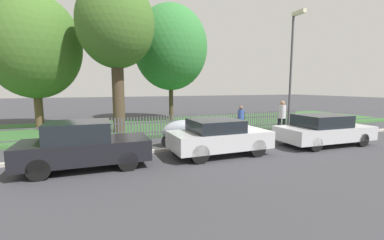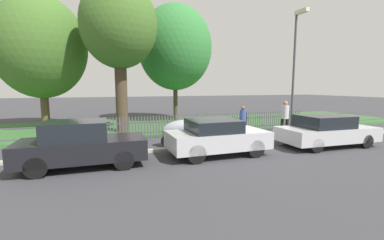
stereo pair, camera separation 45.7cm
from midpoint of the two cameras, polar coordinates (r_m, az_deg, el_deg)
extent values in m
plane|color=#38383D|center=(11.60, 11.07, -5.62)|extent=(120.00, 120.00, 0.00)
cube|color=#B2ADA3|center=(11.67, 10.83, -5.24)|extent=(32.98, 0.20, 0.12)
cube|color=#33602D|center=(17.94, -0.27, -0.89)|extent=(32.98, 8.51, 0.01)
cube|color=#4C4C51|center=(14.00, 5.31, -1.95)|extent=(32.98, 0.03, 0.05)
cube|color=#4C4C51|center=(13.93, 5.34, 0.09)|extent=(32.98, 0.03, 0.05)
cube|color=#4C4C51|center=(12.72, -19.38, -2.14)|extent=(0.06, 0.03, 1.14)
cube|color=#4C4C51|center=(12.72, -18.71, -2.11)|extent=(0.06, 0.03, 1.14)
cube|color=#4C4C51|center=(12.72, -18.04, -2.09)|extent=(0.06, 0.03, 1.14)
cube|color=#4C4C51|center=(12.72, -17.38, -2.06)|extent=(0.06, 0.03, 1.14)
cube|color=#4C4C51|center=(12.73, -16.71, -2.03)|extent=(0.06, 0.03, 1.14)
cube|color=#4C4C51|center=(12.73, -16.05, -2.00)|extent=(0.06, 0.03, 1.14)
cube|color=#4C4C51|center=(12.74, -15.39, -1.97)|extent=(0.06, 0.03, 1.14)
cube|color=#4C4C51|center=(12.75, -14.72, -1.94)|extent=(0.06, 0.03, 1.14)
cube|color=#4C4C51|center=(12.76, -14.06, -1.91)|extent=(0.06, 0.03, 1.14)
cube|color=#4C4C51|center=(12.77, -13.40, -1.88)|extent=(0.06, 0.03, 1.14)
cube|color=#4C4C51|center=(12.79, -12.74, -1.85)|extent=(0.06, 0.03, 1.14)
cube|color=#4C4C51|center=(12.80, -12.08, -1.82)|extent=(0.06, 0.03, 1.14)
cube|color=#4C4C51|center=(12.82, -11.43, -1.79)|extent=(0.06, 0.03, 1.14)
cube|color=#4C4C51|center=(12.84, -10.77, -1.76)|extent=(0.06, 0.03, 1.14)
cube|color=#4C4C51|center=(12.86, -10.12, -1.73)|extent=(0.06, 0.03, 1.14)
cube|color=#4C4C51|center=(12.89, -9.47, -1.70)|extent=(0.06, 0.03, 1.14)
cube|color=#4C4C51|center=(12.91, -8.83, -1.67)|extent=(0.06, 0.03, 1.14)
cube|color=#4C4C51|center=(12.94, -8.18, -1.64)|extent=(0.06, 0.03, 1.14)
cube|color=#4C4C51|center=(12.97, -7.54, -1.61)|extent=(0.06, 0.03, 1.14)
cube|color=#4C4C51|center=(13.00, -6.90, -1.58)|extent=(0.06, 0.03, 1.14)
cube|color=#4C4C51|center=(13.03, -6.27, -1.55)|extent=(0.06, 0.03, 1.14)
cube|color=#4C4C51|center=(13.06, -5.63, -1.52)|extent=(0.06, 0.03, 1.14)
cube|color=#4C4C51|center=(13.09, -5.00, -1.49)|extent=(0.06, 0.03, 1.14)
cube|color=#4C4C51|center=(13.13, -4.38, -1.45)|extent=(0.06, 0.03, 1.14)
cube|color=#4C4C51|center=(13.17, -3.76, -1.42)|extent=(0.06, 0.03, 1.14)
cube|color=#4C4C51|center=(13.21, -3.14, -1.39)|extent=(0.06, 0.03, 1.14)
cube|color=#4C4C51|center=(13.25, -2.52, -1.36)|extent=(0.06, 0.03, 1.14)
cube|color=#4C4C51|center=(13.29, -1.91, -1.33)|extent=(0.06, 0.03, 1.14)
cube|color=#4C4C51|center=(13.33, -1.30, -1.30)|extent=(0.06, 0.03, 1.14)
cube|color=#4C4C51|center=(13.38, -0.70, -1.27)|extent=(0.06, 0.03, 1.14)
cube|color=#4C4C51|center=(13.43, -0.10, -1.24)|extent=(0.06, 0.03, 1.14)
cube|color=#4C4C51|center=(13.47, 0.49, -1.21)|extent=(0.06, 0.03, 1.14)
cube|color=#4C4C51|center=(13.52, 1.08, -1.18)|extent=(0.06, 0.03, 1.14)
cube|color=#4C4C51|center=(13.57, 1.67, -1.15)|extent=(0.06, 0.03, 1.14)
cube|color=#4C4C51|center=(13.63, 2.25, -1.12)|extent=(0.06, 0.03, 1.14)
cube|color=#4C4C51|center=(13.68, 2.83, -1.09)|extent=(0.06, 0.03, 1.14)
cube|color=#4C4C51|center=(13.74, 3.40, -1.06)|extent=(0.06, 0.03, 1.14)
cube|color=#4C4C51|center=(13.79, 3.97, -1.03)|extent=(0.06, 0.03, 1.14)
cube|color=#4C4C51|center=(13.85, 4.53, -1.00)|extent=(0.06, 0.03, 1.14)
cube|color=#4C4C51|center=(13.91, 5.09, -0.97)|extent=(0.06, 0.03, 1.14)
cube|color=#4C4C51|center=(13.97, 5.64, -0.94)|extent=(0.06, 0.03, 1.14)
cube|color=#4C4C51|center=(14.03, 6.19, -0.91)|extent=(0.06, 0.03, 1.14)
cube|color=#4C4C51|center=(14.10, 6.74, -0.88)|extent=(0.06, 0.03, 1.14)
cube|color=#4C4C51|center=(14.16, 7.27, -0.85)|extent=(0.06, 0.03, 1.14)
cube|color=#4C4C51|center=(14.23, 7.81, -0.82)|extent=(0.06, 0.03, 1.14)
cube|color=#4C4C51|center=(14.29, 8.34, -0.79)|extent=(0.06, 0.03, 1.14)
cube|color=#4C4C51|center=(14.36, 8.86, -0.76)|extent=(0.06, 0.03, 1.14)
cube|color=#4C4C51|center=(14.43, 9.38, -0.73)|extent=(0.06, 0.03, 1.14)
cube|color=#4C4C51|center=(14.50, 9.89, -0.71)|extent=(0.06, 0.03, 1.14)
cube|color=#4C4C51|center=(14.57, 10.40, -0.68)|extent=(0.06, 0.03, 1.14)
cube|color=#4C4C51|center=(14.64, 10.91, -0.65)|extent=(0.06, 0.03, 1.14)
cube|color=#4C4C51|center=(14.72, 11.41, -0.62)|extent=(0.06, 0.03, 1.14)
cube|color=#4C4C51|center=(14.79, 11.90, -0.60)|extent=(0.06, 0.03, 1.14)
cube|color=#4C4C51|center=(14.87, 12.39, -0.57)|extent=(0.06, 0.03, 1.14)
cube|color=#4C4C51|center=(14.95, 12.87, -0.54)|extent=(0.06, 0.03, 1.14)
cube|color=#4C4C51|center=(15.03, 13.35, -0.52)|extent=(0.06, 0.03, 1.14)
cube|color=#4C4C51|center=(15.10, 13.83, -0.49)|extent=(0.06, 0.03, 1.14)
cube|color=#4C4C51|center=(15.18, 14.30, -0.47)|extent=(0.06, 0.03, 1.14)
cube|color=#4C4C51|center=(15.27, 14.76, -0.44)|extent=(0.06, 0.03, 1.14)
cube|color=#4C4C51|center=(15.35, 15.22, -0.41)|extent=(0.06, 0.03, 1.14)
cube|color=#4C4C51|center=(15.43, 15.67, -0.39)|extent=(0.06, 0.03, 1.14)
cube|color=#4C4C51|center=(15.52, 16.12, -0.36)|extent=(0.06, 0.03, 1.14)
cube|color=#4C4C51|center=(15.60, 16.57, -0.34)|extent=(0.06, 0.03, 1.14)
cube|color=#4C4C51|center=(15.69, 17.01, -0.31)|extent=(0.06, 0.03, 1.14)
cube|color=#4C4C51|center=(15.77, 17.44, -0.29)|extent=(0.06, 0.03, 1.14)
cube|color=#4C4C51|center=(15.86, 17.87, -0.27)|extent=(0.06, 0.03, 1.14)
cube|color=#4C4C51|center=(15.95, 18.29, -0.24)|extent=(0.06, 0.03, 1.14)
cube|color=#4C4C51|center=(16.04, 18.72, -0.22)|extent=(0.06, 0.03, 1.14)
cube|color=#4C4C51|center=(16.13, 19.13, -0.20)|extent=(0.06, 0.03, 1.14)
cube|color=#4C4C51|center=(16.22, 19.54, -0.17)|extent=(0.06, 0.03, 1.14)
cube|color=#4C4C51|center=(16.31, 19.95, -0.15)|extent=(0.06, 0.03, 1.14)
cube|color=#4C4C51|center=(16.41, 20.35, -0.13)|extent=(0.06, 0.03, 1.14)
cube|color=#4C4C51|center=(16.50, 20.75, -0.11)|extent=(0.06, 0.03, 1.14)
cube|color=#4C4C51|center=(16.60, 21.14, -0.08)|extent=(0.06, 0.03, 1.14)
cube|color=#4C4C51|center=(16.69, 21.53, -0.06)|extent=(0.06, 0.03, 1.14)
cube|color=#4C4C51|center=(16.79, 21.91, -0.04)|extent=(0.06, 0.03, 1.14)
cube|color=#4C4C51|center=(16.88, 22.29, -0.02)|extent=(0.06, 0.03, 1.14)
cube|color=#4C4C51|center=(16.98, 22.67, 0.00)|extent=(0.06, 0.03, 1.14)
cube|color=#4C4C51|center=(17.08, 23.04, 0.02)|extent=(0.06, 0.03, 1.14)
cube|color=#4C4C51|center=(17.18, 23.40, 0.04)|extent=(0.06, 0.03, 1.14)
cube|color=black|center=(8.95, -21.60, -6.00)|extent=(3.92, 1.73, 0.65)
cube|color=black|center=(8.84, -23.05, -2.13)|extent=(1.89, 1.53, 0.59)
cylinder|color=black|center=(9.75, -14.14, -6.30)|extent=(0.63, 0.15, 0.62)
cylinder|color=black|center=(8.28, -13.36, -8.73)|extent=(0.63, 0.15, 0.62)
cylinder|color=black|center=(9.90, -28.30, -6.77)|extent=(0.63, 0.15, 0.62)
cylinder|color=black|center=(8.45, -30.10, -9.22)|extent=(0.63, 0.15, 0.62)
cube|color=#BCBCC1|center=(9.85, 7.03, -4.31)|extent=(3.77, 1.86, 0.63)
cube|color=black|center=(9.67, 6.09, -1.25)|extent=(1.82, 1.66, 0.45)
cylinder|color=black|center=(11.17, 10.44, -4.38)|extent=(0.66, 0.15, 0.66)
cylinder|color=black|center=(9.78, 15.39, -6.20)|extent=(0.66, 0.15, 0.66)
cylinder|color=black|center=(10.22, -0.99, -5.35)|extent=(0.66, 0.15, 0.66)
cylinder|color=black|center=(8.69, 2.58, -7.65)|extent=(0.66, 0.15, 0.66)
cube|color=#BCBCC1|center=(12.78, 28.67, -2.70)|extent=(4.25, 1.97, 0.60)
cube|color=black|center=(12.55, 28.16, -0.26)|extent=(2.07, 1.72, 0.52)
cylinder|color=black|center=(14.33, 29.80, -2.80)|extent=(0.59, 0.16, 0.58)
cylinder|color=black|center=(13.26, 35.18, -3.93)|extent=(0.59, 0.16, 0.58)
cylinder|color=black|center=(12.56, 21.66, -3.65)|extent=(0.59, 0.16, 0.58)
cylinder|color=black|center=(11.32, 27.07, -5.11)|extent=(0.59, 0.16, 0.58)
cylinder|color=black|center=(11.54, 2.34, -4.21)|extent=(0.53, 0.11, 0.53)
cylinder|color=black|center=(11.10, -4.39, -4.69)|extent=(0.53, 0.11, 0.53)
ellipsoid|color=gray|center=(11.23, -0.96, -2.41)|extent=(1.85, 0.63, 0.97)
ellipsoid|color=gray|center=(11.33, 1.13, -0.99)|extent=(0.44, 0.76, 0.45)
cylinder|color=brown|center=(18.24, -29.30, 3.46)|extent=(0.47, 0.47, 3.27)
ellipsoid|color=#426B28|center=(18.37, -29.97, 13.83)|extent=(5.33, 5.33, 6.12)
cylinder|color=#473828|center=(15.20, -14.60, 6.23)|extent=(0.67, 0.67, 4.68)
ellipsoid|color=#426B28|center=(15.58, -15.06, 19.85)|extent=(4.20, 4.20, 4.84)
cylinder|color=#473828|center=(19.81, -3.03, 5.32)|extent=(0.33, 0.33, 3.75)
ellipsoid|color=#337A38|center=(20.01, -3.11, 15.73)|extent=(5.50, 5.50, 6.32)
cylinder|color=black|center=(14.66, 20.22, -1.46)|extent=(0.17, 0.17, 0.89)
cylinder|color=black|center=(14.74, 21.18, -1.45)|extent=(0.17, 0.17, 0.89)
cylinder|color=silver|center=(14.61, 20.84, 1.65)|extent=(0.48, 0.48, 0.71)
sphere|color=#A37556|center=(14.57, 20.93, 3.50)|extent=(0.24, 0.24, 0.24)
cylinder|color=#7F6B51|center=(14.04, 12.51, -1.80)|extent=(0.14, 0.14, 0.77)
cylinder|color=#7F6B51|center=(13.94, 11.68, -1.84)|extent=(0.14, 0.14, 0.77)
cylinder|color=#334C93|center=(13.90, 12.17, 0.98)|extent=(0.35, 0.35, 0.61)
sphere|color=brown|center=(13.86, 12.22, 2.66)|extent=(0.21, 0.21, 0.21)
cylinder|color=#47474C|center=(14.03, 22.48, 8.59)|extent=(0.11, 0.11, 6.03)
cube|color=beige|center=(14.22, 24.14, 21.20)|extent=(0.20, 0.76, 0.18)
camera|label=1|loc=(0.23, -88.86, 0.15)|focal=24.00mm
camera|label=2|loc=(0.23, 91.14, -0.15)|focal=24.00mm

